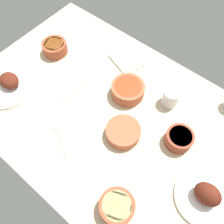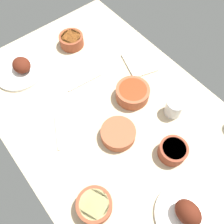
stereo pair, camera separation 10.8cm
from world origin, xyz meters
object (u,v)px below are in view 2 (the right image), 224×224
object	(u,v)px
plate_far_side	(186,214)
bowl_onions	(173,151)
plate_center_main	(20,69)
folded_napkin	(139,62)
bowl_sauce	(133,93)
water_tumbler	(174,108)
bowl_potatoes	(94,205)
fork_loose	(57,132)
bowl_soup	(71,40)
spoon_loose	(85,82)
bowl_pasta	(118,134)

from	to	relation	value
plate_far_side	bowl_onions	distance (cm)	23.90
plate_center_main	folded_napkin	size ratio (longest dim) A/B	1.45
bowl_sauce	water_tumbler	world-z (taller)	water_tumbler
bowl_potatoes	plate_far_side	bearing A→B (deg)	45.99
bowl_potatoes	bowl_onions	xyz separation A→B (cm)	(3.30, 37.33, -0.06)
fork_loose	folded_napkin	bearing A→B (deg)	124.10
plate_far_side	fork_loose	bearing A→B (deg)	-162.57
plate_far_side	bowl_soup	size ratio (longest dim) A/B	1.75
plate_center_main	bowl_sauce	distance (cm)	57.57
bowl_sauce	fork_loose	size ratio (longest dim) A/B	0.91
plate_center_main	water_tumbler	bearing A→B (deg)	33.38
plate_far_side	water_tumbler	bearing A→B (deg)	139.82
bowl_potatoes	spoon_loose	xyz separation A→B (cm)	(-48.96, 30.67, -3.03)
bowl_soup	fork_loose	size ratio (longest dim) A/B	0.74
plate_center_main	bowl_potatoes	distance (cm)	75.47
bowl_sauce	spoon_loose	xyz separation A→B (cm)	(-20.66, -12.70, -2.97)
plate_center_main	bowl_onions	bearing A→B (deg)	19.58
folded_napkin	plate_center_main	bearing A→B (deg)	-123.48
bowl_sauce	spoon_loose	size ratio (longest dim) A/B	0.87
plate_center_main	spoon_loose	xyz separation A→B (cm)	(25.90, 21.14, -1.80)
fork_loose	spoon_loose	xyz separation A→B (cm)	(-14.03, 25.03, 0.00)
spoon_loose	bowl_sauce	bearing A→B (deg)	-53.33
plate_far_side	bowl_soup	distance (cm)	98.86
plate_center_main	spoon_loose	size ratio (longest dim) A/B	1.32
bowl_onions	water_tumbler	xyz separation A→B (cm)	(-13.66, 14.70, 0.78)
plate_center_main	fork_loose	bearing A→B (deg)	-5.56
bowl_onions	bowl_pasta	bearing A→B (deg)	-148.67
plate_center_main	fork_loose	distance (cm)	40.16
plate_far_side	bowl_pasta	xyz separation A→B (cm)	(-39.78, 1.29, -0.46)
bowl_soup	bowl_pasta	xyz separation A→B (cm)	(57.66, -15.38, -0.58)
bowl_potatoes	bowl_soup	bearing A→B (deg)	151.44
bowl_pasta	bowl_potatoes	bearing A→B (deg)	-56.30
plate_center_main	folded_napkin	xyz separation A→B (cm)	(33.31, 50.36, -1.60)
plate_far_side	spoon_loose	size ratio (longest dim) A/B	1.24
plate_center_main	spoon_loose	world-z (taller)	plate_center_main
bowl_sauce	fork_loose	bearing A→B (deg)	-99.97
bowl_soup	folded_napkin	xyz separation A→B (cm)	(32.86, 19.38, -2.65)
bowl_sauce	bowl_pasta	size ratio (longest dim) A/B	1.05
plate_far_side	bowl_onions	world-z (taller)	plate_far_side
bowl_soup	folded_napkin	bearing A→B (deg)	30.53
bowl_soup	fork_loose	bearing A→B (deg)	-41.44
bowl_potatoes	bowl_soup	world-z (taller)	bowl_potatoes
bowl_soup	spoon_loose	distance (cm)	27.44
bowl_potatoes	folded_napkin	xyz separation A→B (cm)	(-41.55, 59.89, -2.83)
fork_loose	spoon_loose	distance (cm)	28.69
bowl_sauce	fork_loose	distance (cm)	38.42
plate_far_side	bowl_sauce	distance (cm)	54.91
bowl_sauce	folded_napkin	xyz separation A→B (cm)	(-13.26, 16.52, -2.77)
bowl_soup	water_tumbler	distance (cm)	65.09
bowl_potatoes	bowl_pasta	xyz separation A→B (cm)	(-16.76, 25.12, -0.76)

